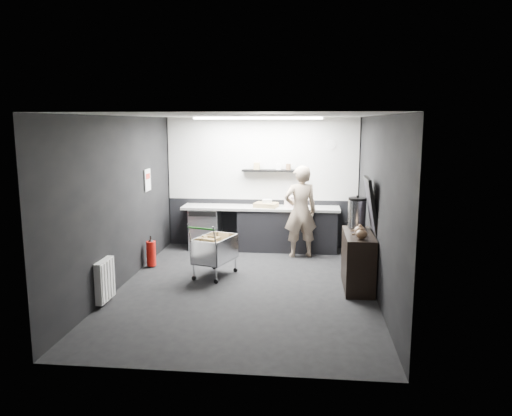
# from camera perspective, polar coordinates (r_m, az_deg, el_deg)

# --- Properties ---
(floor) EXTENTS (5.50, 5.50, 0.00)m
(floor) POSITION_cam_1_polar(r_m,az_deg,el_deg) (8.03, -1.16, -9.09)
(floor) COLOR black
(floor) RESTS_ON ground
(ceiling) EXTENTS (5.50, 5.50, 0.00)m
(ceiling) POSITION_cam_1_polar(r_m,az_deg,el_deg) (7.60, -1.23, 10.54)
(ceiling) COLOR silver
(ceiling) RESTS_ON wall_back
(wall_back) EXTENTS (5.50, 0.00, 5.50)m
(wall_back) POSITION_cam_1_polar(r_m,az_deg,el_deg) (10.41, 0.70, 2.90)
(wall_back) COLOR black
(wall_back) RESTS_ON floor
(wall_front) EXTENTS (5.50, 0.00, 5.50)m
(wall_front) POSITION_cam_1_polar(r_m,az_deg,el_deg) (5.04, -5.10, -4.61)
(wall_front) COLOR black
(wall_front) RESTS_ON floor
(wall_left) EXTENTS (0.00, 5.50, 5.50)m
(wall_left) POSITION_cam_1_polar(r_m,az_deg,el_deg) (8.19, -15.20, 0.67)
(wall_left) COLOR black
(wall_left) RESTS_ON floor
(wall_right) EXTENTS (0.00, 5.50, 5.50)m
(wall_right) POSITION_cam_1_polar(r_m,az_deg,el_deg) (7.72, 13.71, 0.19)
(wall_right) COLOR black
(wall_right) RESTS_ON floor
(kitchen_wall_panel) EXTENTS (3.95, 0.02, 1.70)m
(kitchen_wall_panel) POSITION_cam_1_polar(r_m,az_deg,el_deg) (10.34, 0.69, 5.64)
(kitchen_wall_panel) COLOR silver
(kitchen_wall_panel) RESTS_ON wall_back
(dado_panel) EXTENTS (3.95, 0.02, 1.00)m
(dado_panel) POSITION_cam_1_polar(r_m,az_deg,el_deg) (10.53, 0.68, -1.71)
(dado_panel) COLOR black
(dado_panel) RESTS_ON wall_back
(floating_shelf) EXTENTS (1.20, 0.22, 0.04)m
(floating_shelf) POSITION_cam_1_polar(r_m,az_deg,el_deg) (10.24, 1.75, 4.30)
(floating_shelf) COLOR black
(floating_shelf) RESTS_ON wall_back
(wall_clock) EXTENTS (0.20, 0.03, 0.20)m
(wall_clock) POSITION_cam_1_polar(r_m,az_deg,el_deg) (10.28, 8.55, 7.18)
(wall_clock) COLOR white
(wall_clock) RESTS_ON wall_back
(poster) EXTENTS (0.02, 0.30, 0.40)m
(poster) POSITION_cam_1_polar(r_m,az_deg,el_deg) (9.37, -12.30, 3.14)
(poster) COLOR white
(poster) RESTS_ON wall_left
(poster_red_band) EXTENTS (0.02, 0.22, 0.10)m
(poster_red_band) POSITION_cam_1_polar(r_m,az_deg,el_deg) (9.37, -12.28, 3.57)
(poster_red_band) COLOR red
(poster_red_band) RESTS_ON poster
(radiator) EXTENTS (0.10, 0.50, 0.60)m
(radiator) POSITION_cam_1_polar(r_m,az_deg,el_deg) (7.59, -16.89, -7.90)
(radiator) COLOR white
(radiator) RESTS_ON wall_left
(ceiling_strip) EXTENTS (2.40, 0.20, 0.04)m
(ceiling_strip) POSITION_cam_1_polar(r_m,az_deg,el_deg) (9.44, 0.20, 10.22)
(ceiling_strip) COLOR white
(ceiling_strip) RESTS_ON ceiling
(prep_counter) EXTENTS (3.20, 0.61, 0.90)m
(prep_counter) POSITION_cam_1_polar(r_m,az_deg,el_deg) (10.22, 1.27, -2.30)
(prep_counter) COLOR black
(prep_counter) RESTS_ON floor
(person) EXTENTS (0.74, 0.58, 1.79)m
(person) POSITION_cam_1_polar(r_m,az_deg,el_deg) (9.66, 5.10, -0.41)
(person) COLOR beige
(person) RESTS_ON floor
(shopping_cart) EXTENTS (0.75, 1.00, 0.93)m
(shopping_cart) POSITION_cam_1_polar(r_m,az_deg,el_deg) (8.52, -4.74, -4.91)
(shopping_cart) COLOR silver
(shopping_cart) RESTS_ON floor
(sideboard) EXTENTS (0.50, 1.17, 1.76)m
(sideboard) POSITION_cam_1_polar(r_m,az_deg,el_deg) (8.09, 11.65, -5.03)
(sideboard) COLOR black
(sideboard) RESTS_ON floor
(fire_extinguisher) EXTENTS (0.17, 0.17, 0.55)m
(fire_extinguisher) POSITION_cam_1_polar(r_m,az_deg,el_deg) (9.25, -11.89, -5.01)
(fire_extinguisher) COLOR red
(fire_extinguisher) RESTS_ON floor
(cardboard_box) EXTENTS (0.51, 0.43, 0.09)m
(cardboard_box) POSITION_cam_1_polar(r_m,az_deg,el_deg) (10.08, 1.15, 0.35)
(cardboard_box) COLOR #A38A57
(cardboard_box) RESTS_ON prep_counter
(pink_tub) EXTENTS (0.23, 0.23, 0.23)m
(pink_tub) POSITION_cam_1_polar(r_m,az_deg,el_deg) (10.09, 3.88, 0.73)
(pink_tub) COLOR white
(pink_tub) RESTS_ON prep_counter
(white_container) EXTENTS (0.21, 0.18, 0.16)m
(white_container) POSITION_cam_1_polar(r_m,az_deg,el_deg) (10.08, 1.27, 0.55)
(white_container) COLOR white
(white_container) RESTS_ON prep_counter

